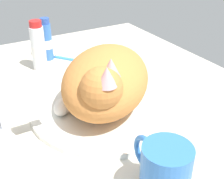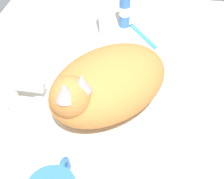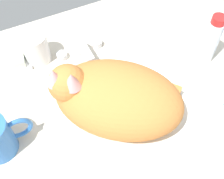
# 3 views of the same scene
# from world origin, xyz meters

# --- Properties ---
(ground_plane) EXTENTS (1.10, 0.83, 0.03)m
(ground_plane) POSITION_xyz_m (0.00, 0.00, -0.01)
(ground_plane) COLOR beige
(sink_basin) EXTENTS (0.34, 0.34, 0.01)m
(sink_basin) POSITION_xyz_m (0.00, 0.00, 0.01)
(sink_basin) COLOR silver
(sink_basin) RESTS_ON ground_plane
(faucet) EXTENTS (0.13, 0.10, 0.05)m
(faucet) POSITION_xyz_m (0.00, 0.22, 0.02)
(faucet) COLOR silver
(faucet) RESTS_ON ground_plane
(cat) EXTENTS (0.33, 0.32, 0.16)m
(cat) POSITION_xyz_m (-0.01, 0.01, 0.08)
(cat) COLOR #D17F3D
(cat) RESTS_ON sink_basin
(toothpaste_bottle) EXTENTS (0.04, 0.04, 0.14)m
(toothpaste_bottle) POSITION_xyz_m (0.29, 0.06, 0.07)
(toothpaste_bottle) COLOR white
(toothpaste_bottle) RESTS_ON ground_plane
(mouthwash_bottle) EXTENTS (0.03, 0.03, 0.13)m
(mouthwash_bottle) POSITION_xyz_m (0.35, 0.01, 0.06)
(mouthwash_bottle) COLOR #3870C6
(mouthwash_bottle) RESTS_ON ground_plane
(toothbrush) EXTENTS (0.13, 0.10, 0.02)m
(toothbrush) POSITION_xyz_m (0.31, -0.04, 0.01)
(toothbrush) COLOR #388CD8
(toothbrush) RESTS_ON ground_plane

